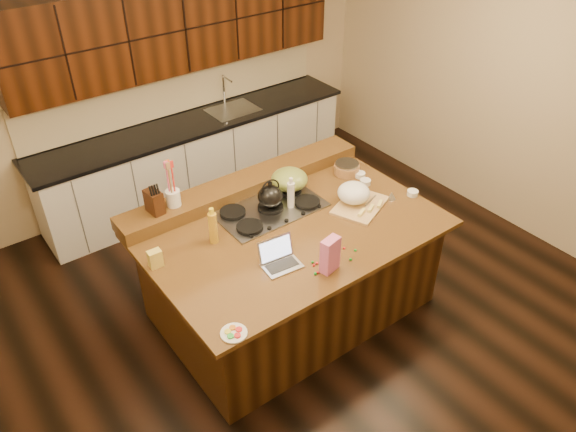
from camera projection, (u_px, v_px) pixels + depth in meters
room at (292, 182)px, 4.37m from camera, size 5.52×5.02×2.72m
island at (291, 269)px, 4.89m from camera, size 2.40×1.60×0.92m
back_ledge at (245, 184)px, 5.04m from camera, size 2.40×0.30×0.12m
cooktop at (271, 209)px, 4.81m from camera, size 0.92×0.52×0.05m
back_counter at (192, 116)px, 6.18m from camera, size 3.70×0.66×2.40m
kettle at (270, 196)px, 4.73m from camera, size 0.27×0.27×0.19m
green_bowl at (289, 179)px, 4.97m from camera, size 0.40×0.40×0.18m
laptop at (279, 258)px, 4.21m from camera, size 0.31×0.25×0.20m
oil_bottle at (213, 228)px, 4.38m from camera, size 0.09×0.09×0.27m
vinegar_bottle at (291, 196)px, 4.77m from camera, size 0.08×0.08×0.25m
wooden_tray at (355, 196)px, 4.84m from camera, size 0.59×0.51×0.20m
ramekin_a at (413, 193)px, 4.99m from camera, size 0.10×0.10×0.04m
ramekin_b at (360, 175)px, 5.25m from camera, size 0.11×0.11×0.04m
ramekin_c at (365, 182)px, 5.14m from camera, size 0.12×0.12×0.04m
strainer_bowl at (347, 169)px, 5.29m from camera, size 0.24×0.24×0.09m
kitchen_timer at (391, 195)px, 4.94m from camera, size 0.08×0.08×0.07m
pink_bag at (330, 255)px, 4.10m from camera, size 0.17×0.11×0.28m
candy_plate at (234, 333)px, 3.66m from camera, size 0.22×0.22×0.01m
package_box at (155, 259)px, 4.18m from camera, size 0.10×0.07×0.14m
utensil_crock at (173, 198)px, 4.63m from camera, size 0.15×0.15×0.14m
knife_block at (154, 202)px, 4.53m from camera, size 0.12×0.17×0.20m
gumdrop_0 at (317, 272)px, 4.14m from camera, size 0.02×0.02×0.02m
gumdrop_1 at (355, 250)px, 4.36m from camera, size 0.02×0.02×0.02m
gumdrop_2 at (338, 249)px, 4.37m from camera, size 0.02×0.02×0.02m
gumdrop_3 at (315, 274)px, 4.13m from camera, size 0.02×0.02×0.02m
gumdrop_4 at (317, 263)px, 4.23m from camera, size 0.02×0.02×0.02m
gumdrop_5 at (313, 262)px, 4.24m from camera, size 0.02×0.02×0.02m
gumdrop_6 at (314, 265)px, 4.21m from camera, size 0.02×0.02×0.02m
gumdrop_7 at (351, 259)px, 4.27m from camera, size 0.02×0.02×0.02m
gumdrop_8 at (339, 260)px, 4.26m from camera, size 0.02×0.02×0.02m
gumdrop_9 at (315, 273)px, 4.14m from camera, size 0.02×0.02×0.02m
gumdrop_10 at (344, 248)px, 4.38m from camera, size 0.02×0.02×0.02m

